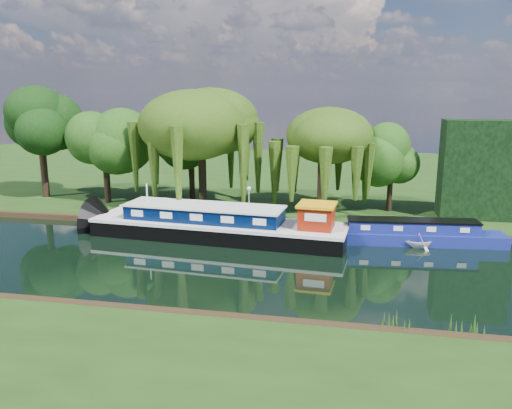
% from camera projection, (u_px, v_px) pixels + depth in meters
% --- Properties ---
extents(ground, '(120.00, 120.00, 0.00)m').
position_uv_depth(ground, '(207.00, 262.00, 31.85)').
color(ground, black).
extents(far_bank, '(120.00, 52.00, 0.45)m').
position_uv_depth(far_bank, '(283.00, 175.00, 64.35)').
color(far_bank, '#1B330E').
rests_on(far_bank, ground).
extents(dutch_barge, '(19.28, 5.78, 4.01)m').
position_uv_depth(dutch_barge, '(220.00, 225.00, 36.83)').
color(dutch_barge, black).
rests_on(dutch_barge, ground).
extents(narrowboat, '(13.03, 3.34, 1.88)m').
position_uv_depth(narrowboat, '(412.00, 234.00, 35.69)').
color(narrowboat, navy).
rests_on(narrowboat, ground).
extents(red_dinghy, '(3.74, 3.21, 0.65)m').
position_uv_depth(red_dinghy, '(131.00, 230.00, 39.40)').
color(red_dinghy, maroon).
rests_on(red_dinghy, ground).
extents(white_cruiser, '(2.60, 2.40, 1.13)m').
position_uv_depth(white_cruiser, '(420.00, 247.00, 34.83)').
color(white_cruiser, silver).
rests_on(white_cruiser, ground).
extents(willow_left, '(8.39, 8.39, 10.05)m').
position_uv_depth(willow_left, '(201.00, 126.00, 43.42)').
color(willow_left, black).
rests_on(willow_left, far_bank).
extents(willow_right, '(6.62, 6.62, 8.07)m').
position_uv_depth(willow_right, '(323.00, 145.00, 41.61)').
color(willow_right, black).
rests_on(willow_right, far_bank).
extents(tree_far_left, '(5.23, 5.23, 8.43)m').
position_uv_depth(tree_far_left, '(104.00, 141.00, 45.93)').
color(tree_far_left, black).
rests_on(tree_far_left, far_bank).
extents(tree_far_back, '(5.77, 5.77, 9.70)m').
position_uv_depth(tree_far_back, '(40.00, 128.00, 48.25)').
color(tree_far_back, black).
rests_on(tree_far_back, far_bank).
extents(tree_far_mid, '(4.65, 4.65, 7.60)m').
position_uv_depth(tree_far_mid, '(191.00, 145.00, 47.43)').
color(tree_far_mid, black).
rests_on(tree_far_mid, far_bank).
extents(tree_far_right, '(4.02, 4.02, 6.58)m').
position_uv_depth(tree_far_right, '(392.00, 159.00, 42.75)').
color(tree_far_right, black).
rests_on(tree_far_right, far_bank).
extents(conifer_hedge, '(6.00, 3.00, 8.00)m').
position_uv_depth(conifer_hedge, '(479.00, 169.00, 40.71)').
color(conifer_hedge, black).
rests_on(conifer_hedge, far_bank).
extents(lamppost, '(0.36, 0.36, 2.56)m').
position_uv_depth(lamppost, '(249.00, 193.00, 41.27)').
color(lamppost, silver).
rests_on(lamppost, far_bank).
extents(mooring_posts, '(19.16, 0.16, 1.00)m').
position_uv_depth(mooring_posts, '(231.00, 216.00, 39.78)').
color(mooring_posts, silver).
rests_on(mooring_posts, far_bank).
extents(reeds_near, '(33.70, 1.50, 1.10)m').
position_uv_depth(reeds_near, '(303.00, 313.00, 23.18)').
color(reeds_near, '#1F4612').
rests_on(reeds_near, ground).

